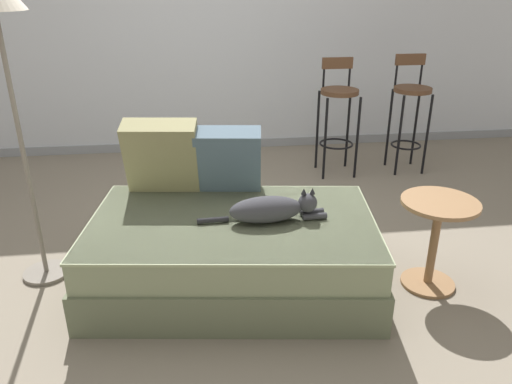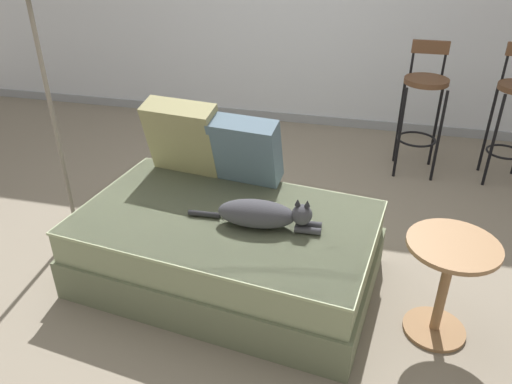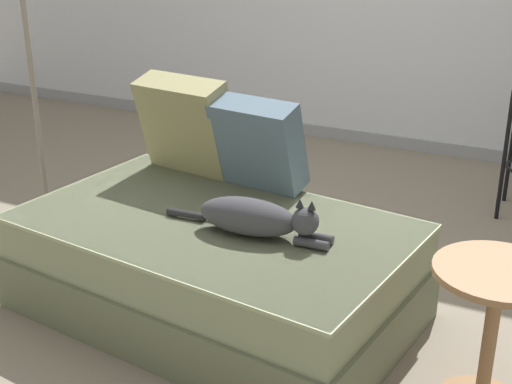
% 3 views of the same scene
% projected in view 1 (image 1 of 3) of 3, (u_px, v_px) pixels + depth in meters
% --- Properties ---
extents(ground_plane, '(16.00, 16.00, 0.00)m').
position_uv_depth(ground_plane, '(229.00, 251.00, 3.42)').
color(ground_plane, slate).
rests_on(ground_plane, ground).
extents(wall_back_panel, '(8.00, 0.10, 2.60)m').
position_uv_depth(wall_back_panel, '(209.00, 22.00, 4.94)').
color(wall_back_panel, silver).
rests_on(wall_back_panel, ground).
extents(wall_baseboard_trim, '(8.00, 0.02, 0.09)m').
position_uv_depth(wall_baseboard_trim, '(214.00, 144.00, 5.39)').
color(wall_baseboard_trim, gray).
rests_on(wall_baseboard_trim, ground).
extents(couch, '(1.78, 1.22, 0.44)m').
position_uv_depth(couch, '(233.00, 252.00, 2.96)').
color(couch, '#636B50').
rests_on(couch, ground).
extents(throw_pillow_corner, '(0.49, 0.34, 0.48)m').
position_uv_depth(throw_pillow_corner, '(162.00, 156.00, 3.15)').
color(throw_pillow_corner, '#847F56').
rests_on(throw_pillow_corner, couch).
extents(throw_pillow_middle, '(0.44, 0.31, 0.44)m').
position_uv_depth(throw_pillow_middle, '(228.00, 159.00, 3.16)').
color(throw_pillow_middle, '#4C6070').
rests_on(throw_pillow_middle, couch).
extents(cat, '(0.74, 0.19, 0.19)m').
position_uv_depth(cat, '(271.00, 209.00, 2.83)').
color(cat, '#333338').
rests_on(cat, couch).
extents(bar_stool_near_window, '(0.34, 0.34, 1.05)m').
position_uv_depth(bar_stool_near_window, '(338.00, 107.00, 4.52)').
color(bar_stool_near_window, black).
rests_on(bar_stool_near_window, ground).
extents(bar_stool_by_doorway, '(0.34, 0.34, 1.07)m').
position_uv_depth(bar_stool_by_doorway, '(410.00, 104.00, 4.60)').
color(bar_stool_by_doorway, black).
rests_on(bar_stool_by_doorway, ground).
extents(side_table, '(0.44, 0.44, 0.56)m').
position_uv_depth(side_table, '(436.00, 231.00, 2.90)').
color(side_table, olive).
rests_on(side_table, ground).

